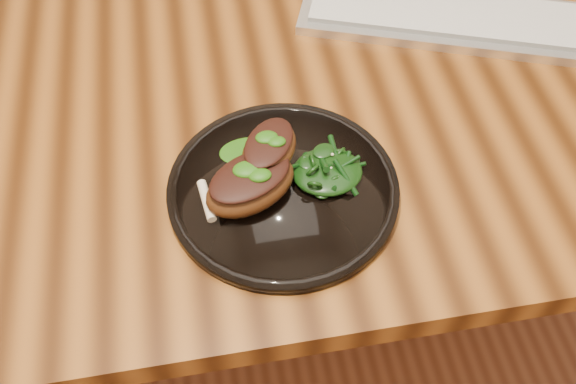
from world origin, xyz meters
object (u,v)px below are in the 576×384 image
object	(u,v)px
plate	(283,189)
desk	(263,125)
greens_heap	(328,169)
keyboard	(451,18)
lamb_chop_front	(250,184)

from	to	relation	value
plate	desk	bearing A→B (deg)	89.68
greens_heap	keyboard	distance (m)	0.38
keyboard	plate	bearing A→B (deg)	-137.72
greens_heap	plate	bearing A→B (deg)	-174.81
desk	lamb_chop_front	xyz separation A→B (m)	(-0.04, -0.21, 0.13)
desk	lamb_chop_front	bearing A→B (deg)	-101.63
desk	greens_heap	bearing A→B (deg)	-74.02
lamb_chop_front	keyboard	distance (m)	0.47
plate	keyboard	size ratio (longest dim) A/B	0.59
plate	lamb_chop_front	xyz separation A→B (m)	(-0.04, -0.01, 0.03)
plate	keyboard	world-z (taller)	keyboard
desk	keyboard	distance (m)	0.34
desk	lamb_chop_front	world-z (taller)	lamb_chop_front
lamb_chop_front	greens_heap	size ratio (longest dim) A/B	1.58
desk	plate	size ratio (longest dim) A/B	5.53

